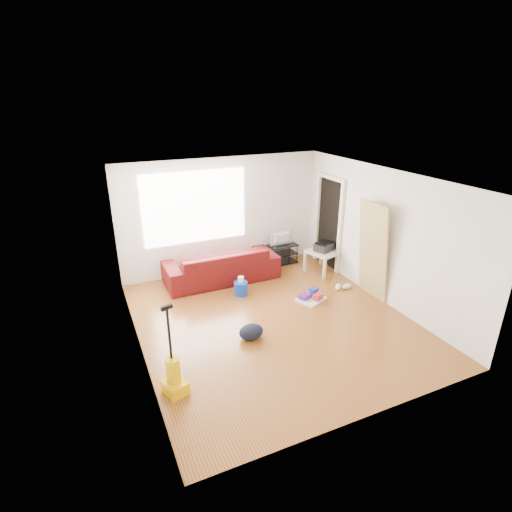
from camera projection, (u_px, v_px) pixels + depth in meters
name	position (u px, v px, depth m)	size (l,w,h in m)	color
room	(274.00, 251.00, 6.70)	(4.51, 5.01, 2.51)	brown
sofa	(222.00, 279.00, 8.57)	(2.39, 0.93, 0.70)	#450504
tv_stand	(282.00, 254.00, 9.32)	(0.69, 0.43, 0.46)	black
tv	(283.00, 238.00, 9.18)	(0.55, 0.07, 0.31)	black
side_table	(323.00, 254.00, 8.80)	(0.76, 0.76, 0.50)	beige
printer	(324.00, 246.00, 8.74)	(0.47, 0.42, 0.20)	black
bucket	(241.00, 294.00, 7.93)	(0.27, 0.27, 0.27)	#1238B0
toilet_paper	(241.00, 285.00, 7.88)	(0.12, 0.12, 0.11)	white
cleaning_tray	(311.00, 297.00, 7.71)	(0.63, 0.58, 0.19)	silver
backpack	(251.00, 338.00, 6.52)	(0.42, 0.34, 0.23)	black
sneakers	(343.00, 287.00, 8.14)	(0.44, 0.25, 0.10)	white
vacuum	(174.00, 377.00, 5.26)	(0.35, 0.37, 1.29)	#E0A900
door_panel	(368.00, 296.00, 7.89)	(0.04, 0.76, 1.90)	tan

